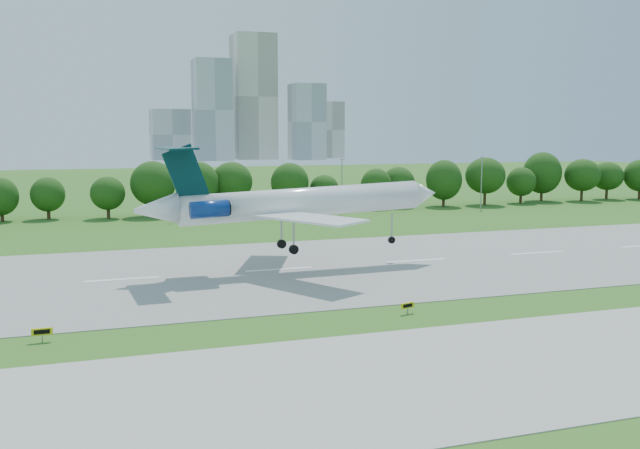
{
  "coord_description": "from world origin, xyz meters",
  "views": [
    {
      "loc": [
        -4.43,
        -64.19,
        18.16
      ],
      "look_at": [
        23.33,
        18.0,
        6.78
      ],
      "focal_mm": 40.0,
      "sensor_mm": 36.0,
      "label": 1
    }
  ],
  "objects": [
    {
      "name": "ground",
      "position": [
        0.0,
        0.0,
        0.0
      ],
      "size": [
        600.0,
        600.0,
        0.0
      ],
      "primitive_type": "plane",
      "color": "#265F19",
      "rests_on": "ground"
    },
    {
      "name": "taxi_sign_right",
      "position": [
        26.15,
        -1.08,
        0.84
      ],
      "size": [
        1.62,
        0.6,
        1.14
      ],
      "rotation": [
        0.0,
        0.0,
        0.27
      ],
      "color": "gray",
      "rests_on": "ground"
    },
    {
      "name": "airliner",
      "position": [
        21.25,
        24.88,
        8.95
      ],
      "size": [
        42.08,
        30.65,
        14.21
      ],
      "rotation": [
        0.0,
        -0.03,
        0.06
      ],
      "color": "white",
      "rests_on": "ground"
    },
    {
      "name": "tree_line",
      "position": [
        0.0,
        92.0,
        6.19
      ],
      "size": [
        288.4,
        8.4,
        10.4
      ],
      "color": "#382314",
      "rests_on": "ground"
    },
    {
      "name": "light_poles",
      "position": [
        -2.5,
        82.0,
        6.34
      ],
      "size": [
        175.9,
        0.25,
        12.19
      ],
      "color": "gray",
      "rests_on": "ground"
    },
    {
      "name": "skyline",
      "position": [
        100.16,
        390.61,
        30.46
      ],
      "size": [
        127.0,
        52.0,
        80.0
      ],
      "color": "#B2B2B7",
      "rests_on": "ground"
    },
    {
      "name": "taxi_sign_left",
      "position": [
        -8.1,
        0.29,
        0.92
      ],
      "size": [
        1.77,
        0.27,
        1.24
      ],
      "rotation": [
        0.0,
        0.0,
        0.02
      ],
      "color": "gray",
      "rests_on": "ground"
    },
    {
      "name": "runway",
      "position": [
        0.0,
        25.0,
        0.04
      ],
      "size": [
        400.0,
        45.0,
        0.08
      ],
      "primitive_type": "cube",
      "color": "gray",
      "rests_on": "ground"
    },
    {
      "name": "taxiway",
      "position": [
        0.0,
        -18.0,
        0.04
      ],
      "size": [
        400.0,
        23.0,
        0.08
      ],
      "primitive_type": "cube",
      "color": "#ADADA8",
      "rests_on": "ground"
    }
  ]
}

